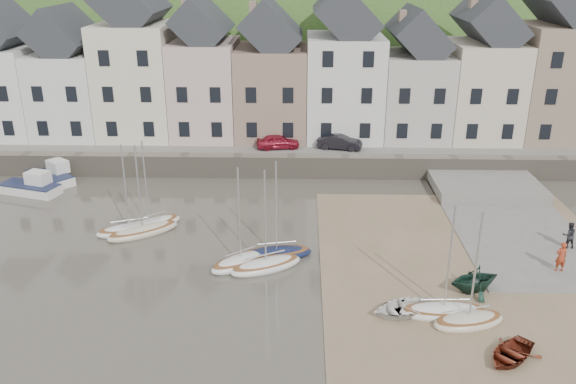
{
  "coord_description": "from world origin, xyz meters",
  "views": [
    {
      "loc": [
        0.88,
        -28.69,
        16.89
      ],
      "look_at": [
        0.0,
        6.0,
        3.0
      ],
      "focal_mm": 36.84,
      "sensor_mm": 36.0,
      "label": 1
    }
  ],
  "objects_px": {
    "rowboat_white": "(402,308)",
    "car_left": "(278,142)",
    "person_dark": "(569,235)",
    "rowboat_green": "(474,279)",
    "rowboat_red": "(511,353)",
    "car_right": "(340,142)",
    "person_red": "(561,257)",
    "sailboat_0": "(130,229)"
  },
  "relations": [
    {
      "from": "rowboat_green",
      "to": "person_red",
      "type": "relative_size",
      "value": 1.6
    },
    {
      "from": "rowboat_white",
      "to": "rowboat_red",
      "type": "relative_size",
      "value": 1.11
    },
    {
      "from": "person_dark",
      "to": "rowboat_green",
      "type": "bearing_deg",
      "value": 33.13
    },
    {
      "from": "sailboat_0",
      "to": "car_left",
      "type": "xyz_separation_m",
      "value": [
        9.15,
        13.53,
        1.95
      ]
    },
    {
      "from": "sailboat_0",
      "to": "rowboat_green",
      "type": "bearing_deg",
      "value": -18.29
    },
    {
      "from": "rowboat_white",
      "to": "sailboat_0",
      "type": "bearing_deg",
      "value": -138.3
    },
    {
      "from": "rowboat_red",
      "to": "car_right",
      "type": "distance_m",
      "value": 26.92
    },
    {
      "from": "rowboat_green",
      "to": "car_left",
      "type": "relative_size",
      "value": 0.8
    },
    {
      "from": "person_dark",
      "to": "car_right",
      "type": "height_order",
      "value": "car_right"
    },
    {
      "from": "person_dark",
      "to": "car_right",
      "type": "bearing_deg",
      "value": -51.73
    },
    {
      "from": "sailboat_0",
      "to": "rowboat_red",
      "type": "height_order",
      "value": "sailboat_0"
    },
    {
      "from": "person_red",
      "to": "rowboat_green",
      "type": "bearing_deg",
      "value": 17.61
    },
    {
      "from": "sailboat_0",
      "to": "rowboat_green",
      "type": "relative_size",
      "value": 2.19
    },
    {
      "from": "person_dark",
      "to": "car_right",
      "type": "distance_m",
      "value": 20.14
    },
    {
      "from": "rowboat_red",
      "to": "car_right",
      "type": "height_order",
      "value": "car_right"
    },
    {
      "from": "rowboat_white",
      "to": "car_right",
      "type": "relative_size",
      "value": 0.86
    },
    {
      "from": "rowboat_red",
      "to": "car_right",
      "type": "relative_size",
      "value": 0.78
    },
    {
      "from": "rowboat_green",
      "to": "car_right",
      "type": "relative_size",
      "value": 0.76
    },
    {
      "from": "rowboat_green",
      "to": "car_right",
      "type": "height_order",
      "value": "car_right"
    },
    {
      "from": "rowboat_white",
      "to": "car_left",
      "type": "xyz_separation_m",
      "value": [
        -7.19,
        22.61,
        1.82
      ]
    },
    {
      "from": "rowboat_red",
      "to": "person_dark",
      "type": "xyz_separation_m",
      "value": [
        7.03,
        11.02,
        0.6
      ]
    },
    {
      "from": "rowboat_white",
      "to": "person_dark",
      "type": "relative_size",
      "value": 1.92
    },
    {
      "from": "rowboat_white",
      "to": "person_dark",
      "type": "distance_m",
      "value": 13.59
    },
    {
      "from": "sailboat_0",
      "to": "person_dark",
      "type": "distance_m",
      "value": 27.72
    },
    {
      "from": "sailboat_0",
      "to": "car_left",
      "type": "distance_m",
      "value": 16.45
    },
    {
      "from": "sailboat_0",
      "to": "person_dark",
      "type": "height_order",
      "value": "sailboat_0"
    },
    {
      "from": "rowboat_white",
      "to": "rowboat_green",
      "type": "xyz_separation_m",
      "value": [
        4.18,
        2.29,
        0.43
      ]
    },
    {
      "from": "rowboat_green",
      "to": "car_right",
      "type": "distance_m",
      "value": 21.27
    },
    {
      "from": "sailboat_0",
      "to": "car_right",
      "type": "relative_size",
      "value": 1.67
    },
    {
      "from": "car_right",
      "to": "person_red",
      "type": "bearing_deg",
      "value": -135.35
    },
    {
      "from": "person_red",
      "to": "car_left",
      "type": "xyz_separation_m",
      "value": [
        -16.85,
        18.06,
        1.2
      ]
    },
    {
      "from": "car_left",
      "to": "car_right",
      "type": "height_order",
      "value": "car_right"
    },
    {
      "from": "rowboat_green",
      "to": "car_right",
      "type": "xyz_separation_m",
      "value": [
        -6.13,
        20.31,
        1.4
      ]
    },
    {
      "from": "person_dark",
      "to": "car_left",
      "type": "bearing_deg",
      "value": -42.23
    },
    {
      "from": "rowboat_white",
      "to": "car_left",
      "type": "distance_m",
      "value": 23.8
    },
    {
      "from": "rowboat_green",
      "to": "person_dark",
      "type": "height_order",
      "value": "person_dark"
    },
    {
      "from": "rowboat_red",
      "to": "rowboat_white",
      "type": "bearing_deg",
      "value": -174.13
    },
    {
      "from": "car_right",
      "to": "rowboat_white",
      "type": "bearing_deg",
      "value": -163.14
    },
    {
      "from": "rowboat_green",
      "to": "sailboat_0",
      "type": "bearing_deg",
      "value": -128.28
    },
    {
      "from": "rowboat_white",
      "to": "person_red",
      "type": "xyz_separation_m",
      "value": [
        9.65,
        4.55,
        0.63
      ]
    },
    {
      "from": "rowboat_green",
      "to": "rowboat_red",
      "type": "bearing_deg",
      "value": -18.92
    },
    {
      "from": "rowboat_white",
      "to": "person_dark",
      "type": "height_order",
      "value": "person_dark"
    }
  ]
}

